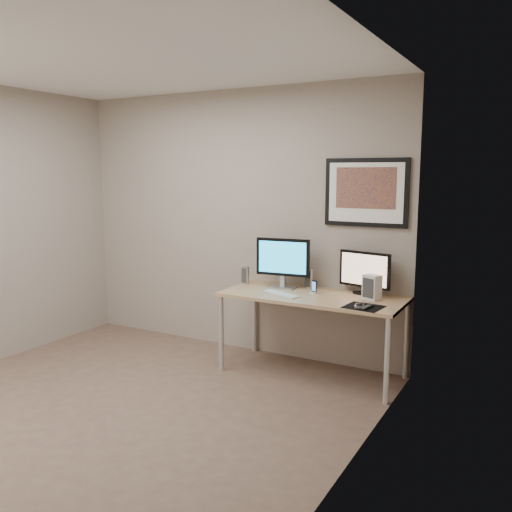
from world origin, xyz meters
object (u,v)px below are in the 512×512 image
object	(u,v)px
desk	(313,302)
framed_art	(366,192)
monitor_large	(283,261)
fan_unit	(372,287)
speaker_left	(246,275)
monitor_tv	(365,272)
speaker_right	(310,278)
phone_dock	(314,287)
keyboard	(281,294)

from	to	relation	value
desk	framed_art	size ratio (longest dim) A/B	2.13
monitor_large	fan_unit	world-z (taller)	monitor_large
fan_unit	speaker_left	bearing A→B (deg)	-161.18
monitor_tv	framed_art	bearing A→B (deg)	123.37
monitor_large	fan_unit	distance (m)	0.87
monitor_large	speaker_left	world-z (taller)	monitor_large
framed_art	monitor_tv	size ratio (longest dim) A/B	1.56
monitor_tv	desk	bearing A→B (deg)	-137.30
speaker_right	framed_art	bearing A→B (deg)	15.32
desk	fan_unit	world-z (taller)	fan_unit
desk	framed_art	world-z (taller)	framed_art
speaker_left	speaker_right	distance (m)	0.63
monitor_tv	phone_dock	bearing A→B (deg)	-143.01
monitor_tv	speaker_left	xyz separation A→B (m)	(-1.14, -0.10, -0.12)
speaker_right	phone_dock	world-z (taller)	speaker_right
phone_dock	speaker_left	bearing A→B (deg)	-166.14
monitor_large	phone_dock	world-z (taller)	monitor_large
monitor_large	fan_unit	xyz separation A→B (m)	(0.86, -0.04, -0.15)
framed_art	desk	bearing A→B (deg)	-136.54
speaker_right	phone_dock	bearing A→B (deg)	-51.48
speaker_left	monitor_tv	bearing A→B (deg)	10.61
desk	fan_unit	bearing A→B (deg)	8.92
framed_art	speaker_left	bearing A→B (deg)	-169.99
framed_art	keyboard	bearing A→B (deg)	-142.20
desk	keyboard	distance (m)	0.29
framed_art	fan_unit	world-z (taller)	framed_art
phone_dock	fan_unit	xyz separation A→B (m)	(0.51, 0.03, 0.05)
speaker_right	phone_dock	xyz separation A→B (m)	(0.13, -0.20, -0.03)
framed_art	keyboard	size ratio (longest dim) A/B	1.92
monitor_tv	speaker_left	bearing A→B (deg)	-163.75
speaker_right	fan_unit	bearing A→B (deg)	-9.14
speaker_left	monitor_large	bearing A→B (deg)	3.22
framed_art	keyboard	world-z (taller)	framed_art
desk	framed_art	bearing A→B (deg)	43.46
framed_art	monitor_large	bearing A→B (deg)	-163.27
desk	framed_art	distance (m)	1.07
monitor_large	monitor_tv	bearing A→B (deg)	2.44
fan_unit	keyboard	bearing A→B (deg)	-143.01
desk	monitor_large	world-z (taller)	monitor_large
monitor_large	speaker_right	world-z (taller)	monitor_large
keyboard	speaker_left	bearing A→B (deg)	174.54
desk	speaker_left	distance (m)	0.78
phone_dock	fan_unit	world-z (taller)	fan_unit
monitor_large	speaker_right	distance (m)	0.30
monitor_tv	speaker_right	world-z (taller)	monitor_tv
speaker_left	speaker_right	size ratio (longest dim) A/B	0.93
speaker_right	monitor_tv	bearing A→B (deg)	4.49
desk	keyboard	world-z (taller)	keyboard
monitor_tv	phone_dock	world-z (taller)	monitor_tv
desk	monitor_tv	distance (m)	0.53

